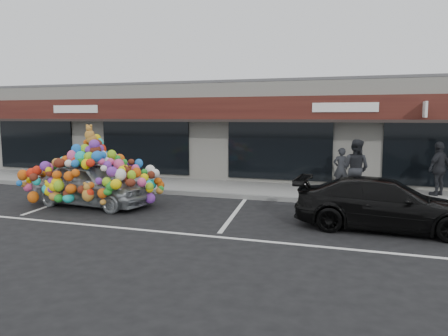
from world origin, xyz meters
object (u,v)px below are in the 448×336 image
(pedestrian_c, at_px, (439,169))
(pedestrian_a, at_px, (341,168))
(black_sedan, at_px, (385,204))
(pedestrian_b, at_px, (356,168))
(toy_car, at_px, (92,179))

(pedestrian_c, bearing_deg, pedestrian_a, -55.97)
(black_sedan, distance_m, pedestrian_b, 3.67)
(pedestrian_b, distance_m, pedestrian_c, 2.93)
(pedestrian_a, relative_size, pedestrian_b, 0.79)
(pedestrian_a, bearing_deg, pedestrian_b, 87.02)
(pedestrian_b, bearing_deg, pedestrian_a, -44.95)
(pedestrian_a, height_order, pedestrian_b, pedestrian_b)
(black_sedan, bearing_deg, toy_car, 90.21)
(toy_car, height_order, black_sedan, toy_car)
(pedestrian_a, distance_m, pedestrian_b, 1.64)
(toy_car, xyz_separation_m, black_sedan, (8.68, -0.15, -0.21))
(black_sedan, height_order, pedestrian_c, pedestrian_c)
(pedestrian_b, bearing_deg, pedestrian_c, -130.61)
(pedestrian_b, bearing_deg, black_sedan, 127.88)
(pedestrian_a, relative_size, pedestrian_c, 0.83)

